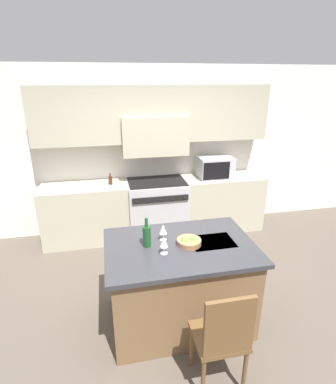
{
  "coord_description": "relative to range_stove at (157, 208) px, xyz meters",
  "views": [
    {
      "loc": [
        -0.76,
        -2.68,
        2.49
      ],
      "look_at": [
        -0.05,
        0.69,
        1.18
      ],
      "focal_mm": 28.0,
      "sensor_mm": 36.0,
      "label": 1
    }
  ],
  "objects": [
    {
      "name": "fruit_bowl",
      "position": [
        -0.02,
        -1.98,
        0.49
      ],
      "size": [
        0.24,
        0.24,
        0.09
      ],
      "color": "#996B47",
      "rests_on": "kitchen_island"
    },
    {
      "name": "range_stove",
      "position": [
        0.0,
        0.0,
        0.0
      ],
      "size": [
        0.95,
        0.7,
        0.94
      ],
      "color": "#B7B7BC",
      "rests_on": "ground_plane"
    },
    {
      "name": "kitchen_island",
      "position": [
        -0.1,
        -1.97,
        -0.0
      ],
      "size": [
        1.5,
        1.01,
        0.93
      ],
      "color": "brown",
      "rests_on": "ground_plane"
    },
    {
      "name": "microwave",
      "position": [
        0.99,
        0.02,
        0.63
      ],
      "size": [
        0.56,
        0.4,
        0.35
      ],
      "color": "#B7B7BC",
      "rests_on": "back_counter"
    },
    {
      "name": "back_counter",
      "position": [
        0.0,
        0.02,
        -0.0
      ],
      "size": [
        3.62,
        0.62,
        0.93
      ],
      "color": "#B2AD93",
      "rests_on": "ground_plane"
    },
    {
      "name": "wine_bottle",
      "position": [
        -0.43,
        -1.92,
        0.57
      ],
      "size": [
        0.08,
        0.08,
        0.31
      ],
      "color": "#194723",
      "rests_on": "kitchen_island"
    },
    {
      "name": "back_cabinetry",
      "position": [
        0.0,
        0.27,
        1.13
      ],
      "size": [
        10.0,
        0.46,
        2.7
      ],
      "color": "silver",
      "rests_on": "ground_plane"
    },
    {
      "name": "ground_plane",
      "position": [
        0.0,
        -1.81,
        -0.47
      ],
      "size": [
        10.0,
        10.0,
        0.0
      ],
      "primitive_type": "plane",
      "color": "brown"
    },
    {
      "name": "wine_glass_near",
      "position": [
        -0.29,
        -2.09,
        0.58
      ],
      "size": [
        0.08,
        0.08,
        0.18
      ],
      "color": "white",
      "rests_on": "kitchen_island"
    },
    {
      "name": "island_chair",
      "position": [
        0.05,
        -2.8,
        0.09
      ],
      "size": [
        0.42,
        0.4,
        1.0
      ],
      "color": "brown",
      "rests_on": "ground_plane"
    },
    {
      "name": "oil_bottle_on_counter",
      "position": [
        -0.73,
        0.02,
        0.53
      ],
      "size": [
        0.06,
        0.06,
        0.18
      ],
      "color": "#422314",
      "rests_on": "back_counter"
    },
    {
      "name": "wine_glass_far",
      "position": [
        -0.25,
        -1.84,
        0.58
      ],
      "size": [
        0.08,
        0.08,
        0.18
      ],
      "color": "white",
      "rests_on": "kitchen_island"
    }
  ]
}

